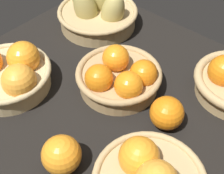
{
  "coord_description": "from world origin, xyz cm",
  "views": [
    {
      "loc": [
        36.13,
        -42.22,
        62.23
      ],
      "look_at": [
        0.88,
        -2.05,
        7.0
      ],
      "focal_mm": 50.79,
      "sensor_mm": 36.0,
      "label": 1
    }
  ],
  "objects": [
    {
      "name": "loose_orange_front_gap",
      "position": [
        5.84,
        -23.08,
        7.12
      ],
      "size": [
        8.24,
        8.24,
        8.24
      ],
      "primitive_type": "sphere",
      "color": "orange",
      "rests_on": "market_tray"
    },
    {
      "name": "basket_far_left_pears",
      "position": [
        -23.75,
        19.03,
        7.57
      ],
      "size": [
        25.9,
        24.99,
        14.38
      ],
      "color": "tan",
      "rests_on": "market_tray"
    },
    {
      "name": "basket_near_left",
      "position": [
        -21.58,
        -15.95,
        7.47
      ],
      "size": [
        22.45,
        22.45,
        11.4
      ],
      "color": "tan",
      "rests_on": "market_tray"
    },
    {
      "name": "basket_center",
      "position": [
        0.03,
        1.82,
        7.21
      ],
      "size": [
        21.81,
        21.81,
        10.7
      ],
      "color": "tan",
      "rests_on": "market_tray"
    },
    {
      "name": "loose_orange_side_gap",
      "position": [
        15.53,
        -0.33,
        6.93
      ],
      "size": [
        7.86,
        7.86,
        7.86
      ],
      "primitive_type": "sphere",
      "color": "orange",
      "rests_on": "market_tray"
    },
    {
      "name": "market_tray",
      "position": [
        0.0,
        0.0,
        1.5
      ],
      "size": [
        84.0,
        72.0,
        3.0
      ],
      "primitive_type": "cube",
      "color": "black",
      "rests_on": "ground"
    }
  ]
}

